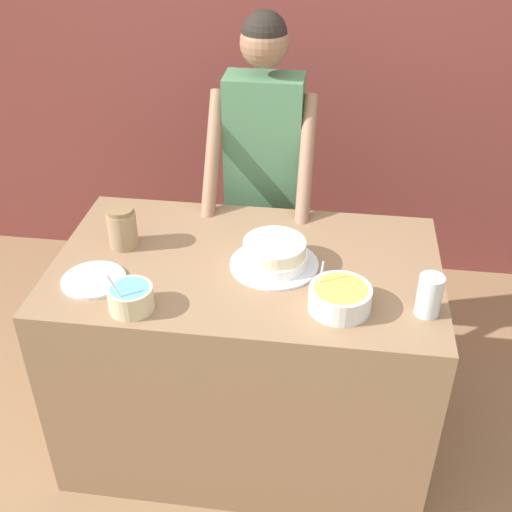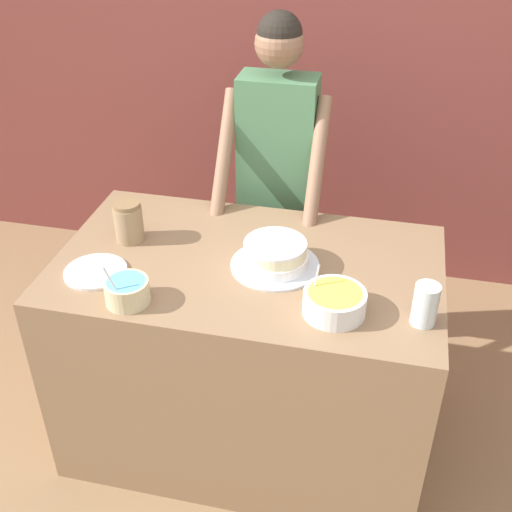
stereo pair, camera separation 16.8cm
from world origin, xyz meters
TOP-DOWN VIEW (x-y plane):
  - ground_plane at (0.00, 0.00)m, footprint 14.00×14.00m
  - wall_back at (0.00, 1.85)m, footprint 10.00×0.05m
  - counter at (0.00, 0.42)m, footprint 1.43×0.85m
  - person_baker at (-0.02, 1.05)m, footprint 0.45×0.45m
  - cake at (0.10, 0.42)m, footprint 0.33×0.33m
  - frosting_bowl_blue at (-0.34, 0.10)m, footprint 0.15×0.15m
  - frosting_bowl_yellow at (0.35, 0.20)m, footprint 0.21×0.21m
  - drinking_glass at (0.63, 0.21)m, footprint 0.08×0.08m
  - ceramic_plate at (-0.52, 0.23)m, footprint 0.23×0.23m
  - stoneware_jar at (-0.48, 0.48)m, footprint 0.11×0.11m

SIDE VIEW (x-z plane):
  - ground_plane at x=0.00m, z-range 0.00..0.00m
  - counter at x=0.00m, z-range 0.00..0.90m
  - ceramic_plate at x=-0.52m, z-range 0.90..0.91m
  - frosting_bowl_yellow at x=0.35m, z-range 0.87..1.02m
  - cake at x=0.10m, z-range 0.89..0.99m
  - frosting_bowl_blue at x=-0.34m, z-range 0.86..1.02m
  - drinking_glass at x=0.63m, z-range 0.90..1.04m
  - stoneware_jar at x=-0.48m, z-range 0.90..1.06m
  - person_baker at x=-0.02m, z-range 0.20..1.85m
  - wall_back at x=0.00m, z-range 0.00..2.60m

